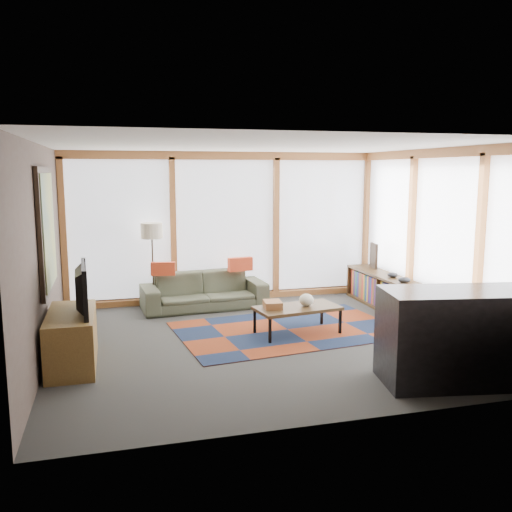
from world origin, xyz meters
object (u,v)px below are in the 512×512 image
object	(u,v)px
coffee_table	(297,320)
television	(75,289)
bookshelf	(387,293)
tv_console	(72,339)
floor_lamp	(153,267)
bar_counter	(458,337)
sofa	(204,291)

from	to	relation	value
coffee_table	television	bearing A→B (deg)	-170.15
bookshelf	tv_console	xyz separation A→B (m)	(-4.86, -1.39, 0.03)
floor_lamp	coffee_table	distance (m)	2.71
coffee_table	bar_counter	distance (m)	2.39
sofa	television	size ratio (longest dim) A/B	2.07
coffee_table	bar_counter	xyz separation A→B (m)	(1.08, -2.11, 0.31)
sofa	television	distance (m)	3.02
sofa	floor_lamp	size ratio (longest dim) A/B	1.42
coffee_table	bar_counter	bearing A→B (deg)	-62.86
sofa	bookshelf	world-z (taller)	sofa
floor_lamp	television	size ratio (longest dim) A/B	1.45
sofa	coffee_table	distance (m)	2.05
floor_lamp	sofa	bearing A→B (deg)	-10.24
floor_lamp	bar_counter	distance (m)	4.98
television	bar_counter	world-z (taller)	television
sofa	bar_counter	bearing A→B (deg)	-65.80
tv_console	bar_counter	bearing A→B (deg)	-21.73
tv_console	floor_lamp	bearing A→B (deg)	64.86
bar_counter	coffee_table	bearing A→B (deg)	126.85
bar_counter	television	bearing A→B (deg)	167.79
sofa	tv_console	xyz separation A→B (m)	(-1.95, -2.26, 0.02)
coffee_table	tv_console	world-z (taller)	tv_console
floor_lamp	coffee_table	size ratio (longest dim) A/B	1.23
tv_console	television	size ratio (longest dim) A/B	1.29
floor_lamp	television	distance (m)	2.65
tv_console	bar_counter	world-z (taller)	bar_counter
tv_console	television	distance (m)	0.61
bar_counter	bookshelf	bearing A→B (deg)	84.73
sofa	floor_lamp	distance (m)	0.93
bookshelf	tv_console	bearing A→B (deg)	-164.04
sofa	television	bearing A→B (deg)	-133.88
bookshelf	television	world-z (taller)	television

